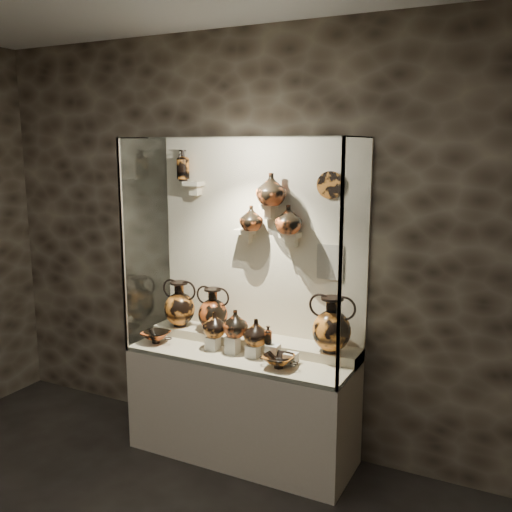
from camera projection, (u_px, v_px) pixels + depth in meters
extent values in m
cube|color=#2C241B|center=(261.00, 244.00, 4.38)|extent=(5.00, 0.02, 3.20)
cube|color=beige|center=(242.00, 406.00, 4.33)|extent=(1.70, 0.60, 0.80)
cube|color=beige|center=(242.00, 354.00, 4.25)|extent=(1.68, 0.58, 0.03)
cube|color=beige|center=(253.00, 342.00, 4.40)|extent=(1.70, 0.25, 0.10)
cube|color=beige|center=(261.00, 244.00, 4.38)|extent=(1.70, 0.03, 1.60)
cube|color=white|center=(221.00, 258.00, 3.84)|extent=(1.70, 0.01, 1.60)
cube|color=white|center=(147.00, 242.00, 4.47)|extent=(0.01, 0.60, 1.60)
cube|color=white|center=(355.00, 261.00, 3.73)|extent=(0.01, 0.60, 1.60)
cube|color=white|center=(241.00, 138.00, 3.95)|extent=(1.70, 0.60, 0.01)
cube|color=gray|center=(123.00, 248.00, 4.22)|extent=(0.02, 0.02, 1.60)
cube|color=gray|center=(340.00, 269.00, 3.47)|extent=(0.02, 0.02, 1.60)
cube|color=silver|center=(213.00, 343.00, 4.29)|extent=(0.09, 0.09, 0.10)
cube|color=silver|center=(233.00, 345.00, 4.21)|extent=(0.09, 0.09, 0.13)
cube|color=silver|center=(253.00, 351.00, 4.14)|extent=(0.09, 0.09, 0.09)
cube|color=silver|center=(273.00, 353.00, 4.07)|extent=(0.09, 0.09, 0.12)
cube|color=silver|center=(291.00, 358.00, 4.01)|extent=(0.09, 0.09, 0.08)
cube|color=beige|center=(194.00, 184.00, 4.47)|extent=(0.14, 0.12, 0.04)
cube|color=beige|center=(245.00, 231.00, 4.34)|extent=(0.14, 0.12, 0.04)
cube|color=beige|center=(268.00, 207.00, 4.21)|extent=(0.10, 0.12, 0.04)
cube|color=beige|center=(290.00, 235.00, 4.17)|extent=(0.14, 0.12, 0.04)
imported|color=orange|center=(215.00, 324.00, 4.27)|extent=(0.24, 0.24, 0.19)
imported|color=#BB4E21|center=(235.00, 323.00, 4.19)|extent=(0.22, 0.22, 0.20)
imported|color=orange|center=(256.00, 332.00, 4.12)|extent=(0.20, 0.20, 0.19)
imported|color=#BB4E21|center=(251.00, 218.00, 4.24)|extent=(0.23, 0.23, 0.19)
imported|color=#BB4E21|center=(271.00, 189.00, 4.11)|extent=(0.30, 0.30, 0.23)
imported|color=#BB4E21|center=(288.00, 219.00, 4.10)|extent=(0.25, 0.25, 0.21)
cylinder|color=#A65F20|center=(330.00, 185.00, 4.02)|extent=(0.19, 0.02, 0.19)
cube|color=beige|center=(330.00, 262.00, 4.12)|extent=(0.19, 0.01, 0.26)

